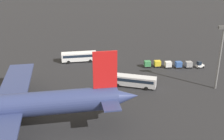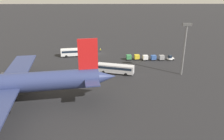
{
  "view_description": "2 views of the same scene",
  "coord_description": "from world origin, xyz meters",
  "px_view_note": "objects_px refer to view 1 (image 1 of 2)",
  "views": [
    {
      "loc": [
        0.52,
        90.9,
        31.87
      ],
      "look_at": [
        -0.41,
        23.79,
        4.98
      ],
      "focal_mm": 45.0,
      "sensor_mm": 36.0,
      "label": 1
    },
    {
      "loc": [
        -3.63,
        90.63,
        26.8
      ],
      "look_at": [
        -4.73,
        28.62,
        3.22
      ],
      "focal_mm": 35.0,
      "sensor_mm": 36.0,
      "label": 2
    }
  ],
  "objects_px": {
    "cargo_cart_green": "(147,64)",
    "cargo_cart_blue": "(178,64)",
    "cargo_cart_yellow": "(157,63)",
    "shuttle_bus_far": "(133,80)",
    "baggage_tug": "(200,65)",
    "worker_person": "(110,53)",
    "shuttle_bus_near": "(79,56)",
    "cargo_cart_grey": "(189,64)",
    "cargo_cart_white": "(168,64)"
  },
  "relations": [
    {
      "from": "cargo_cart_green",
      "to": "cargo_cart_blue",
      "type": "bearing_deg",
      "value": 175.44
    },
    {
      "from": "cargo_cart_yellow",
      "to": "shuttle_bus_far",
      "type": "bearing_deg",
      "value": 58.2
    },
    {
      "from": "baggage_tug",
      "to": "worker_person",
      "type": "bearing_deg",
      "value": -43.6
    },
    {
      "from": "cargo_cart_green",
      "to": "cargo_cart_yellow",
      "type": "bearing_deg",
      "value": -176.79
    },
    {
      "from": "worker_person",
      "to": "cargo_cart_yellow",
      "type": "distance_m",
      "value": 18.5
    },
    {
      "from": "cargo_cart_blue",
      "to": "cargo_cart_green",
      "type": "bearing_deg",
      "value": -4.56
    },
    {
      "from": "shuttle_bus_near",
      "to": "baggage_tug",
      "type": "xyz_separation_m",
      "value": [
        -38.01,
        6.17,
        -0.95
      ]
    },
    {
      "from": "baggage_tug",
      "to": "cargo_cart_blue",
      "type": "bearing_deg",
      "value": -19.48
    },
    {
      "from": "cargo_cart_grey",
      "to": "cargo_cart_blue",
      "type": "distance_m",
      "value": 3.19
    },
    {
      "from": "shuttle_bus_near",
      "to": "cargo_cart_yellow",
      "type": "height_order",
      "value": "shuttle_bus_near"
    },
    {
      "from": "baggage_tug",
      "to": "cargo_cart_grey",
      "type": "height_order",
      "value": "baggage_tug"
    },
    {
      "from": "baggage_tug",
      "to": "cargo_cart_yellow",
      "type": "bearing_deg",
      "value": -23.87
    },
    {
      "from": "shuttle_bus_far",
      "to": "cargo_cart_white",
      "type": "relative_size",
      "value": 5.66
    },
    {
      "from": "shuttle_bus_far",
      "to": "cargo_cart_blue",
      "type": "distance_m",
      "value": 20.35
    },
    {
      "from": "cargo_cart_yellow",
      "to": "baggage_tug",
      "type": "bearing_deg",
      "value": 176.11
    },
    {
      "from": "shuttle_bus_near",
      "to": "cargo_cart_grey",
      "type": "xyz_separation_m",
      "value": [
        -34.56,
        6.2,
        -0.7
      ]
    },
    {
      "from": "cargo_cart_blue",
      "to": "cargo_cart_white",
      "type": "distance_m",
      "value": 3.19
    },
    {
      "from": "shuttle_bus_far",
      "to": "cargo_cart_grey",
      "type": "height_order",
      "value": "shuttle_bus_far"
    },
    {
      "from": "shuttle_bus_near",
      "to": "cargo_cart_grey",
      "type": "relative_size",
      "value": 5.31
    },
    {
      "from": "baggage_tug",
      "to": "cargo_cart_white",
      "type": "height_order",
      "value": "baggage_tug"
    },
    {
      "from": "cargo_cart_blue",
      "to": "cargo_cart_white",
      "type": "xyz_separation_m",
      "value": [
        3.19,
        -0.12,
        0.0
      ]
    },
    {
      "from": "worker_person",
      "to": "cargo_cart_grey",
      "type": "height_order",
      "value": "cargo_cart_grey"
    },
    {
      "from": "baggage_tug",
      "to": "cargo_cart_white",
      "type": "xyz_separation_m",
      "value": [
        9.83,
        -0.07,
        0.25
      ]
    },
    {
      "from": "shuttle_bus_near",
      "to": "cargo_cart_blue",
      "type": "height_order",
      "value": "shuttle_bus_near"
    },
    {
      "from": "shuttle_bus_far",
      "to": "cargo_cart_green",
      "type": "relative_size",
      "value": 5.66
    },
    {
      "from": "cargo_cart_grey",
      "to": "cargo_cart_white",
      "type": "height_order",
      "value": "same"
    },
    {
      "from": "cargo_cart_white",
      "to": "cargo_cart_yellow",
      "type": "distance_m",
      "value": 3.29
    },
    {
      "from": "baggage_tug",
      "to": "cargo_cart_blue",
      "type": "xyz_separation_m",
      "value": [
        6.64,
        0.06,
        0.25
      ]
    },
    {
      "from": "shuttle_bus_far",
      "to": "cargo_cart_yellow",
      "type": "xyz_separation_m",
      "value": [
        -8.91,
        -14.36,
        -0.64
      ]
    },
    {
      "from": "shuttle_bus_near",
      "to": "cargo_cart_yellow",
      "type": "relative_size",
      "value": 5.31
    },
    {
      "from": "shuttle_bus_near",
      "to": "cargo_cart_blue",
      "type": "relative_size",
      "value": 5.31
    },
    {
      "from": "cargo_cart_yellow",
      "to": "worker_person",
      "type": "bearing_deg",
      "value": -37.41
    },
    {
      "from": "worker_person",
      "to": "cargo_cart_blue",
      "type": "bearing_deg",
      "value": 149.97
    },
    {
      "from": "cargo_cart_white",
      "to": "shuttle_bus_near",
      "type": "bearing_deg",
      "value": -12.23
    },
    {
      "from": "cargo_cart_grey",
      "to": "cargo_cart_green",
      "type": "relative_size",
      "value": 1.0
    },
    {
      "from": "shuttle_bus_far",
      "to": "cargo_cart_grey",
      "type": "distance_m",
      "value": 22.86
    },
    {
      "from": "shuttle_bus_far",
      "to": "cargo_cart_grey",
      "type": "bearing_deg",
      "value": -128.1
    },
    {
      "from": "baggage_tug",
      "to": "cargo_cart_white",
      "type": "bearing_deg",
      "value": -20.36
    },
    {
      "from": "shuttle_bus_far",
      "to": "cargo_cart_grey",
      "type": "relative_size",
      "value": 5.66
    },
    {
      "from": "cargo_cart_grey",
      "to": "cargo_cart_white",
      "type": "distance_m",
      "value": 6.38
    },
    {
      "from": "baggage_tug",
      "to": "worker_person",
      "type": "xyz_separation_m",
      "value": [
        27.71,
        -12.12,
        -0.07
      ]
    },
    {
      "from": "cargo_cart_white",
      "to": "cargo_cart_green",
      "type": "distance_m",
      "value": 6.41
    },
    {
      "from": "shuttle_bus_near",
      "to": "shuttle_bus_far",
      "type": "height_order",
      "value": "shuttle_bus_near"
    },
    {
      "from": "baggage_tug",
      "to": "shuttle_bus_near",
      "type": "bearing_deg",
      "value": -29.2
    },
    {
      "from": "shuttle_bus_near",
      "to": "cargo_cart_white",
      "type": "xyz_separation_m",
      "value": [
        -28.17,
        6.11,
        -0.7
      ]
    },
    {
      "from": "cargo_cart_yellow",
      "to": "cargo_cart_grey",
      "type": "bearing_deg",
      "value": 174.57
    },
    {
      "from": "cargo_cart_grey",
      "to": "cargo_cart_blue",
      "type": "relative_size",
      "value": 1.0
    },
    {
      "from": "cargo_cart_grey",
      "to": "cargo_cart_white",
      "type": "xyz_separation_m",
      "value": [
        6.38,
        -0.09,
        0.0
      ]
    },
    {
      "from": "baggage_tug",
      "to": "cargo_cart_grey",
      "type": "relative_size",
      "value": 1.23
    },
    {
      "from": "cargo_cart_grey",
      "to": "cargo_cart_blue",
      "type": "xyz_separation_m",
      "value": [
        3.19,
        0.03,
        0.0
      ]
    }
  ]
}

